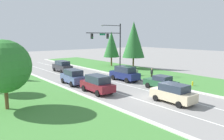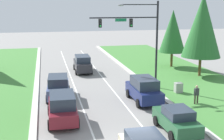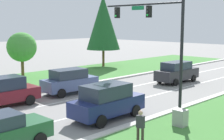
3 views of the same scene
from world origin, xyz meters
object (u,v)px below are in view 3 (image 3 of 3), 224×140
at_px(forest_sedan, 2,132).
at_px(utility_cabinet, 180,118).
at_px(traffic_signal_mast, 159,25).
at_px(charcoal_suv, 177,72).
at_px(oak_near_left_tree, 22,47).
at_px(navy_suv, 107,101).
at_px(slate_blue_suv, 70,81).
at_px(pedestrian, 140,126).
at_px(conifer_mid_left_tree, 103,22).
at_px(burgundy_suv, 3,92).

xyz_separation_m(forest_sedan, utility_cabinet, (3.99, 8.59, -0.37)).
height_order(traffic_signal_mast, charcoal_suv, traffic_signal_mast).
bearing_deg(oak_near_left_tree, charcoal_suv, 36.10).
bearing_deg(navy_suv, slate_blue_suv, 159.18).
relative_size(pedestrian, conifer_mid_left_tree, 0.18).
bearing_deg(traffic_signal_mast, pedestrian, -60.04).
distance_m(slate_blue_suv, pedestrian, 12.16).
bearing_deg(forest_sedan, utility_cabinet, 64.31).
height_order(forest_sedan, slate_blue_suv, slate_blue_suv).
bearing_deg(slate_blue_suv, oak_near_left_tree, 177.32).
relative_size(forest_sedan, slate_blue_suv, 0.91).
distance_m(slate_blue_suv, oak_near_left_tree, 9.94).
bearing_deg(slate_blue_suv, charcoal_suv, 75.06).
relative_size(forest_sedan, oak_near_left_tree, 0.89).
bearing_deg(forest_sedan, traffic_signal_mast, 85.56).
bearing_deg(forest_sedan, conifer_mid_left_tree, 126.56).
distance_m(utility_cabinet, conifer_mid_left_tree, 26.09).
xyz_separation_m(pedestrian, conifer_mid_left_tree, (-21.32, 17.62, 5.02)).
xyz_separation_m(forest_sedan, charcoal_suv, (-3.82, 20.01, 0.19)).
bearing_deg(navy_suv, pedestrian, -23.81).
bearing_deg(pedestrian, forest_sedan, 43.26).
relative_size(forest_sedan, pedestrian, 2.58).
distance_m(pedestrian, oak_near_left_tree, 21.79).
bearing_deg(utility_cabinet, traffic_signal_mast, 145.78).
relative_size(traffic_signal_mast, pedestrian, 5.14).
distance_m(traffic_signal_mast, pedestrian, 8.19).
bearing_deg(charcoal_suv, traffic_signal_mast, -62.57).
height_order(forest_sedan, pedestrian, forest_sedan).
distance_m(burgundy_suv, navy_suv, 7.91).
bearing_deg(utility_cabinet, forest_sedan, -114.91).
bearing_deg(pedestrian, traffic_signal_mast, -68.19).
xyz_separation_m(charcoal_suv, oak_near_left_tree, (-13.14, -9.58, 2.26)).
distance_m(burgundy_suv, slate_blue_suv, 5.84).
bearing_deg(pedestrian, conifer_mid_left_tree, -47.73).
bearing_deg(navy_suv, conifer_mid_left_tree, 136.40).
bearing_deg(utility_cabinet, burgundy_suv, -156.00).
bearing_deg(pedestrian, slate_blue_suv, -29.17).
xyz_separation_m(burgundy_suv, forest_sedan, (7.30, -3.56, -0.20)).
distance_m(charcoal_suv, conifer_mid_left_tree, 14.58).
bearing_deg(navy_suv, traffic_signal_mast, 78.39).
bearing_deg(burgundy_suv, pedestrian, 8.42).
bearing_deg(forest_sedan, burgundy_suv, 153.19).
xyz_separation_m(utility_cabinet, conifer_mid_left_tree, (-21.28, 14.08, 5.45)).
relative_size(utility_cabinet, pedestrian, 0.61).
height_order(navy_suv, utility_cabinet, navy_suv).
height_order(burgundy_suv, slate_blue_suv, burgundy_suv).
relative_size(slate_blue_suv, utility_cabinet, 4.65).
bearing_deg(charcoal_suv, forest_sedan, -77.94).
bearing_deg(burgundy_suv, utility_cabinet, 24.97).
bearing_deg(slate_blue_suv, conifer_mid_left_tree, 130.29).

